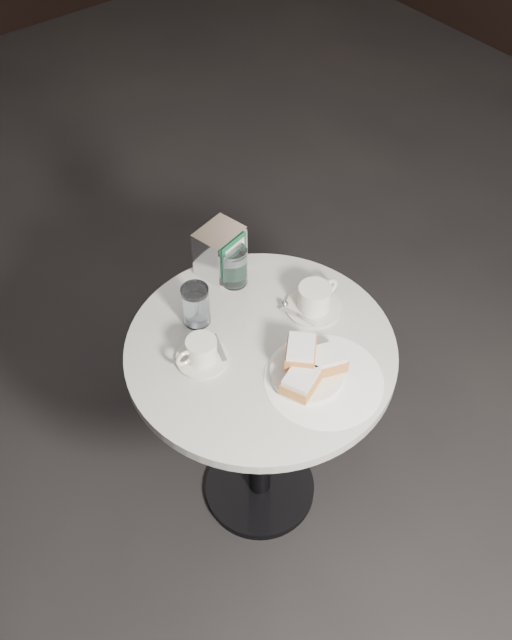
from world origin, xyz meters
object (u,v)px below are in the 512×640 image
at_px(water_glass_right, 234,266).
at_px(water_glass_left, 196,306).
at_px(coffee_cup_right, 315,300).
at_px(beignet_plate, 309,367).
at_px(napkin_dispenser, 220,251).
at_px(cafe_table, 260,392).
at_px(coffee_cup_left, 201,352).

bearing_deg(water_glass_right, water_glass_left, -161.49).
height_order(coffee_cup_right, water_glass_right, water_glass_right).
relative_size(beignet_plate, coffee_cup_right, 1.24).
distance_m(coffee_cup_right, water_glass_right, 0.24).
bearing_deg(water_glass_left, coffee_cup_right, -30.17).
bearing_deg(coffee_cup_right, water_glass_left, 146.97).
bearing_deg(coffee_cup_right, napkin_dispenser, 108.63).
bearing_deg(beignet_plate, water_glass_right, 81.80).
distance_m(cafe_table, coffee_cup_left, 0.28).
bearing_deg(napkin_dispenser, beignet_plate, -110.14).
xyz_separation_m(water_glass_left, water_glass_right, (0.16, 0.06, 0.00)).
height_order(cafe_table, water_glass_left, water_glass_left).
distance_m(cafe_table, beignet_plate, 0.27).
distance_m(beignet_plate, napkin_dispenser, 0.44).
relative_size(cafe_table, water_glass_left, 6.36).
height_order(cafe_table, coffee_cup_left, coffee_cup_left).
xyz_separation_m(coffee_cup_right, napkin_dispenser, (-0.11, 0.27, 0.04)).
bearing_deg(coffee_cup_left, water_glass_left, 63.99).
height_order(coffee_cup_left, water_glass_left, water_glass_left).
relative_size(beignet_plate, water_glass_right, 1.71).
bearing_deg(coffee_cup_right, beignet_plate, -137.75).
xyz_separation_m(coffee_cup_right, water_glass_left, (-0.27, 0.16, 0.02)).
bearing_deg(napkin_dispenser, water_glass_right, -102.30).
distance_m(coffee_cup_left, water_glass_right, 0.29).
height_order(coffee_cup_right, napkin_dispenser, napkin_dispenser).
relative_size(coffee_cup_left, napkin_dispenser, 1.03).
bearing_deg(water_glass_left, water_glass_right, 18.51).
xyz_separation_m(coffee_cup_left, coffee_cup_right, (0.34, -0.04, 0.00)).
bearing_deg(coffee_cup_left, beignet_plate, -44.87).
relative_size(cafe_table, beignet_plate, 3.68).
distance_m(beignet_plate, coffee_cup_right, 0.23).
xyz_separation_m(coffee_cup_right, water_glass_right, (-0.11, 0.21, 0.02)).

